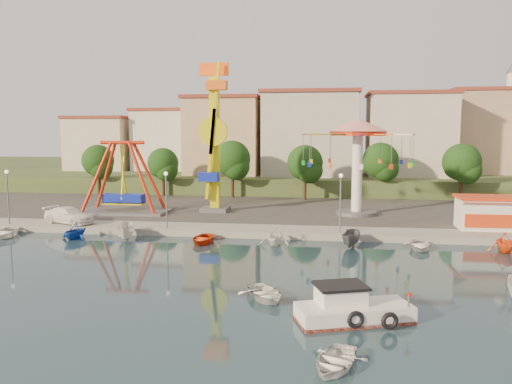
% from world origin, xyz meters
% --- Properties ---
extents(ground, '(200.00, 200.00, 0.00)m').
position_xyz_m(ground, '(0.00, 0.00, 0.00)').
color(ground, '#122734').
rests_on(ground, ground).
extents(quay_deck, '(200.00, 100.00, 0.60)m').
position_xyz_m(quay_deck, '(0.00, 62.00, 0.30)').
color(quay_deck, '#9E998E').
rests_on(quay_deck, ground).
extents(asphalt_pad, '(90.00, 28.00, 0.01)m').
position_xyz_m(asphalt_pad, '(0.00, 30.00, 0.60)').
color(asphalt_pad, '#4C4944').
rests_on(asphalt_pad, quay_deck).
extents(hill_terrace, '(200.00, 60.00, 3.00)m').
position_xyz_m(hill_terrace, '(0.00, 67.00, 1.50)').
color(hill_terrace, '#384C26').
rests_on(hill_terrace, ground).
extents(pirate_ship_ride, '(10.00, 5.00, 8.00)m').
position_xyz_m(pirate_ship_ride, '(-15.56, 21.14, 4.39)').
color(pirate_ship_ride, '#59595E').
rests_on(pirate_ship_ride, quay_deck).
extents(kamikaze_tower, '(3.20, 3.10, 16.50)m').
position_xyz_m(kamikaze_tower, '(-5.61, 23.13, 8.61)').
color(kamikaze_tower, '#59595E').
rests_on(kamikaze_tower, quay_deck).
extents(wave_swinger, '(11.60, 11.60, 10.40)m').
position_xyz_m(wave_swinger, '(10.04, 23.21, 8.20)').
color(wave_swinger, '#59595E').
rests_on(wave_swinger, quay_deck).
extents(booth_left, '(5.40, 3.78, 3.08)m').
position_xyz_m(booth_left, '(21.43, 16.49, 2.16)').
color(booth_left, white).
rests_on(booth_left, quay_deck).
extents(lamp_post_0, '(0.14, 0.14, 5.00)m').
position_xyz_m(lamp_post_0, '(-24.00, 13.00, 3.10)').
color(lamp_post_0, '#59595E').
rests_on(lamp_post_0, quay_deck).
extents(lamp_post_1, '(0.14, 0.14, 5.00)m').
position_xyz_m(lamp_post_1, '(-8.00, 13.00, 3.10)').
color(lamp_post_1, '#59595E').
rests_on(lamp_post_1, quay_deck).
extents(lamp_post_2, '(0.14, 0.14, 5.00)m').
position_xyz_m(lamp_post_2, '(8.00, 13.00, 3.10)').
color(lamp_post_2, '#59595E').
rests_on(lamp_post_2, quay_deck).
extents(tree_0, '(4.60, 4.60, 7.19)m').
position_xyz_m(tree_0, '(-26.00, 36.98, 5.47)').
color(tree_0, '#382314').
rests_on(tree_0, quay_deck).
extents(tree_1, '(4.35, 4.35, 6.80)m').
position_xyz_m(tree_1, '(-16.00, 36.24, 5.20)').
color(tree_1, '#382314').
rests_on(tree_1, quay_deck).
extents(tree_2, '(5.02, 5.02, 7.85)m').
position_xyz_m(tree_2, '(-6.00, 35.81, 5.92)').
color(tree_2, '#382314').
rests_on(tree_2, quay_deck).
extents(tree_3, '(4.68, 4.68, 7.32)m').
position_xyz_m(tree_3, '(4.00, 34.36, 5.55)').
color(tree_3, '#382314').
rests_on(tree_3, quay_deck).
extents(tree_4, '(4.86, 4.86, 7.60)m').
position_xyz_m(tree_4, '(14.00, 37.35, 5.75)').
color(tree_4, '#382314').
rests_on(tree_4, quay_deck).
extents(tree_5, '(4.83, 4.83, 7.54)m').
position_xyz_m(tree_5, '(24.00, 35.54, 5.71)').
color(tree_5, '#382314').
rests_on(tree_5, quay_deck).
extents(building_0, '(9.26, 9.53, 11.87)m').
position_xyz_m(building_0, '(-33.37, 46.06, 8.93)').
color(building_0, beige).
rests_on(building_0, hill_terrace).
extents(building_1, '(12.33, 9.01, 8.63)m').
position_xyz_m(building_1, '(-21.33, 51.38, 7.32)').
color(building_1, silver).
rests_on(building_1, hill_terrace).
extents(building_2, '(11.95, 9.28, 11.23)m').
position_xyz_m(building_2, '(-8.19, 51.96, 8.62)').
color(building_2, tan).
rests_on(building_2, hill_terrace).
extents(building_3, '(12.59, 10.50, 9.20)m').
position_xyz_m(building_3, '(5.60, 48.80, 7.60)').
color(building_3, beige).
rests_on(building_3, hill_terrace).
extents(building_4, '(10.75, 9.23, 9.24)m').
position_xyz_m(building_4, '(19.07, 52.20, 7.62)').
color(building_4, beige).
rests_on(building_4, hill_terrace).
extents(building_5, '(12.77, 10.96, 11.21)m').
position_xyz_m(building_5, '(32.37, 50.33, 8.61)').
color(building_5, tan).
rests_on(building_5, hill_terrace).
extents(minaret, '(2.80, 2.80, 18.00)m').
position_xyz_m(minaret, '(36.00, 54.00, 12.55)').
color(minaret, silver).
rests_on(minaret, hill_terrace).
extents(cabin_motorboat, '(6.13, 3.93, 2.02)m').
position_xyz_m(cabin_motorboat, '(8.00, -6.82, 0.54)').
color(cabin_motorboat, white).
rests_on(cabin_motorboat, ground).
extents(rowboat_a, '(3.85, 4.19, 0.71)m').
position_xyz_m(rowboat_a, '(3.30, -4.13, 0.35)').
color(rowboat_a, white).
rests_on(rowboat_a, ground).
extents(rowboat_b, '(3.15, 3.69, 0.65)m').
position_xyz_m(rowboat_b, '(7.08, -12.10, 0.32)').
color(rowboat_b, white).
rests_on(rowboat_b, ground).
extents(van, '(5.87, 3.93, 1.58)m').
position_xyz_m(van, '(-18.26, 14.00, 1.39)').
color(van, white).
rests_on(van, quay_deck).
extents(moored_boat_0, '(3.97, 4.73, 0.84)m').
position_xyz_m(moored_boat_0, '(-22.21, 9.80, 0.42)').
color(moored_boat_0, white).
rests_on(moored_boat_0, ground).
extents(moored_boat_1, '(3.08, 3.37, 1.50)m').
position_xyz_m(moored_boat_1, '(-15.50, 9.80, 0.75)').
color(moored_boat_1, '#123CA5').
rests_on(moored_boat_1, ground).
extents(moored_boat_2, '(2.59, 4.23, 1.53)m').
position_xyz_m(moored_boat_2, '(-10.71, 9.80, 0.77)').
color(moored_boat_2, beige).
rests_on(moored_boat_2, ground).
extents(moored_boat_3, '(2.81, 3.78, 0.75)m').
position_xyz_m(moored_boat_3, '(-3.77, 9.80, 0.38)').
color(moored_boat_3, red).
rests_on(moored_boat_3, ground).
extents(moored_boat_4, '(2.96, 3.32, 1.59)m').
position_xyz_m(moored_boat_4, '(2.51, 9.80, 0.80)').
color(moored_boat_4, white).
rests_on(moored_boat_4, ground).
extents(moored_boat_5, '(2.08, 3.83, 1.40)m').
position_xyz_m(moored_boat_5, '(8.85, 9.80, 0.70)').
color(moored_boat_5, '#505054').
rests_on(moored_boat_5, ground).
extents(moored_boat_6, '(2.93, 3.80, 0.73)m').
position_xyz_m(moored_boat_6, '(14.33, 9.80, 0.36)').
color(moored_boat_6, silver).
rests_on(moored_boat_6, ground).
extents(moored_boat_7, '(2.87, 3.26, 1.61)m').
position_xyz_m(moored_boat_7, '(20.86, 9.80, 0.80)').
color(moored_boat_7, '#FD5616').
rests_on(moored_boat_7, ground).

